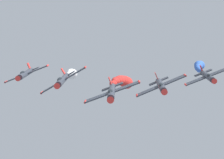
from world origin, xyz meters
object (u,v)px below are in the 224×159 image
airplane_left_outer (208,76)px  airplane_right_outer (26,74)px  airplane_lead (112,92)px  airplane_right_inner (62,80)px  airplane_left_inner (161,85)px

airplane_left_outer → airplane_right_outer: (36.50, 0.87, 0.47)m
airplane_lead → airplane_left_outer: 24.70m
airplane_left_outer → airplane_right_inner: bearing=17.5°
airplane_right_inner → airplane_right_outer: bearing=-42.1°
airplane_lead → airplane_left_inner: airplane_left_inner is taller
airplane_lead → airplane_right_outer: size_ratio=1.00×
airplane_lead → airplane_left_outer: airplane_left_outer is taller
airplane_right_inner → airplane_left_outer: (-27.75, -8.77, -0.63)m
airplane_right_inner → airplane_left_outer: 29.11m
airplane_lead → airplane_left_inner: (-8.46, -6.69, -0.21)m
airplane_left_inner → airplane_right_outer: 27.60m
airplane_lead → airplane_right_outer: airplane_right_outer is taller
airplane_left_inner → airplane_lead: bearing=38.3°
airplane_right_outer → airplane_lead: bearing=139.4°
airplane_left_inner → airplane_left_outer: (-10.27, -9.41, 0.13)m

